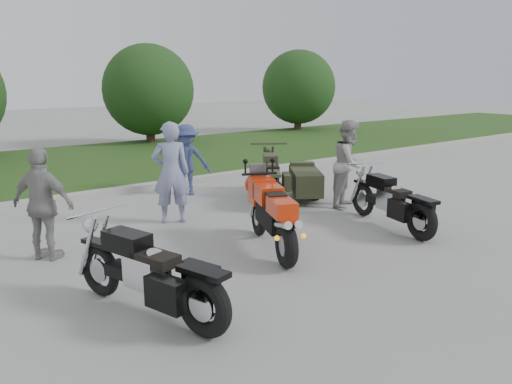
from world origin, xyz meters
TOP-DOWN VIEW (x-y plane):
  - ground at (0.00, 0.00)m, footprint 80.00×80.00m
  - curb at (0.00, 6.00)m, footprint 60.00×0.30m
  - grass_strip at (0.00, 10.15)m, footprint 60.00×8.00m
  - tree_mid_right at (4.00, 13.50)m, footprint 3.60×3.60m
  - tree_far_right at (12.00, 13.50)m, footprint 3.60×3.60m
  - sportbike_red at (0.01, 0.69)m, footprint 1.04×2.15m
  - cruiser_left at (-2.50, -0.24)m, footprint 0.93×2.42m
  - cruiser_right at (2.55, 0.28)m, footprint 0.73×2.35m
  - cruiser_sidecar at (2.48, 3.06)m, footprint 2.03×2.36m
  - person_stripe at (-0.50, 3.10)m, footprint 0.84×0.72m
  - person_grey at (3.11, 1.92)m, footprint 1.12×1.03m
  - person_denim at (0.85, 4.93)m, footprint 1.23×0.99m
  - person_back at (-2.97, 2.49)m, footprint 0.96×1.06m

SIDE VIEW (x-z plane):
  - ground at x=0.00m, z-range 0.00..0.00m
  - grass_strip at x=0.00m, z-range 0.00..0.14m
  - curb at x=0.00m, z-range 0.00..0.15m
  - cruiser_sidecar at x=2.48m, z-range -0.03..0.95m
  - cruiser_right at x=2.55m, z-range 0.01..0.93m
  - cruiser_left at x=-2.50m, z-range 0.01..0.97m
  - sportbike_red at x=0.01m, z-range 0.09..1.17m
  - person_denim at x=0.85m, z-range 0.00..1.66m
  - person_back at x=-2.97m, z-range 0.00..1.73m
  - person_grey at x=3.11m, z-range 0.00..1.85m
  - person_stripe at x=-0.50m, z-range 0.00..1.94m
  - tree_mid_right at x=4.00m, z-range 0.19..4.19m
  - tree_far_right at x=12.00m, z-range 0.19..4.19m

